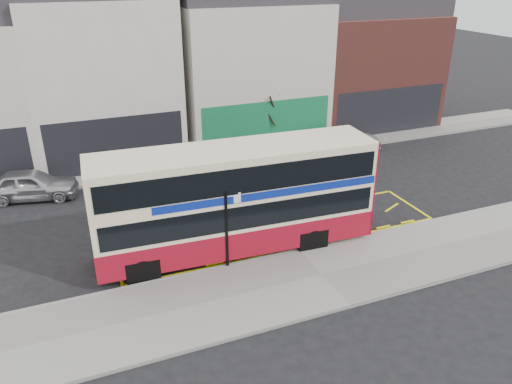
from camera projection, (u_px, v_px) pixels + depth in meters
name	position (u px, v px, depth m)	size (l,w,h in m)	color
ground	(295.00, 248.00, 20.63)	(120.00, 120.00, 0.00)	black
pavement	(322.00, 276.00, 18.66)	(40.00, 4.00, 0.15)	gray
kerb	(299.00, 251.00, 20.28)	(40.00, 0.15, 0.15)	gray
far_pavement	(214.00, 158.00, 29.85)	(50.00, 3.00, 0.15)	gray
road_markings	(279.00, 230.00, 21.97)	(14.00, 3.40, 0.01)	#F8F10D
terrace_left	(100.00, 64.00, 29.13)	(8.00, 8.01, 11.80)	silver
terrace_green_shop	(244.00, 59.00, 32.31)	(9.00, 8.01, 11.30)	beige
terrace_right	(361.00, 57.00, 35.59)	(9.00, 8.01, 10.30)	brown
double_decker_bus	(236.00, 198.00, 19.57)	(11.16, 3.12, 4.41)	#F4E4B9
bus_stop_post	(228.00, 222.00, 18.42)	(0.77, 0.16, 3.13)	black
car_silver	(31.00, 185.00, 24.63)	(1.79, 4.45, 1.51)	#B5B5BA
car_grey	(243.00, 159.00, 28.15)	(1.33, 3.80, 1.25)	#36373C
car_white	(344.00, 140.00, 31.00)	(1.96, 4.82, 1.40)	silver
street_tree_right	(268.00, 101.00, 30.34)	(2.10, 2.10, 4.54)	black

